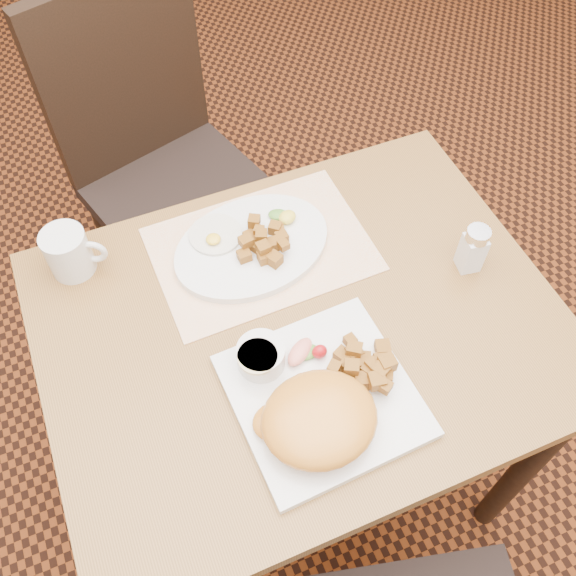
# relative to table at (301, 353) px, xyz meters

# --- Properties ---
(ground) EXTENTS (8.00, 8.00, 0.00)m
(ground) POSITION_rel_table_xyz_m (0.00, 0.00, -0.64)
(ground) COLOR black
(ground) RESTS_ON ground
(table) EXTENTS (0.90, 0.70, 0.75)m
(table) POSITION_rel_table_xyz_m (0.00, 0.00, 0.00)
(table) COLOR brown
(table) RESTS_ON ground
(chair_far) EXTENTS (0.52, 0.53, 0.97)m
(chair_far) POSITION_rel_table_xyz_m (-0.08, 0.72, -0.10)
(chair_far) COLOR black
(chair_far) RESTS_ON ground
(placemat) EXTENTS (0.41, 0.29, 0.00)m
(placemat) POSITION_rel_table_xyz_m (-0.01, 0.18, 0.11)
(placemat) COLOR white
(placemat) RESTS_ON table
(plate_square) EXTENTS (0.29, 0.29, 0.02)m
(plate_square) POSITION_rel_table_xyz_m (-0.03, -0.14, 0.12)
(plate_square) COLOR silver
(plate_square) RESTS_ON table
(plate_oval) EXTENTS (0.34, 0.27, 0.02)m
(plate_oval) POSITION_rel_table_xyz_m (-0.02, 0.18, 0.12)
(plate_oval) COLOR silver
(plate_oval) RESTS_ON placemat
(hollandaise_mound) EXTENTS (0.19, 0.16, 0.07)m
(hollandaise_mound) POSITION_rel_table_xyz_m (-0.06, -0.19, 0.16)
(hollandaise_mound) COLOR orange
(hollandaise_mound) RESTS_ON plate_square
(ramekin) EXTENTS (0.08, 0.08, 0.04)m
(ramekin) POSITION_rel_table_xyz_m (-0.10, -0.05, 0.15)
(ramekin) COLOR silver
(ramekin) RESTS_ON plate_square
(garnish_sq) EXTENTS (0.08, 0.06, 0.03)m
(garnish_sq) POSITION_rel_table_xyz_m (-0.02, -0.07, 0.14)
(garnish_sq) COLOR #387223
(garnish_sq) RESTS_ON plate_square
(fried_egg) EXTENTS (0.10, 0.10, 0.02)m
(fried_egg) POSITION_rel_table_xyz_m (-0.08, 0.23, 0.13)
(fried_egg) COLOR white
(fried_egg) RESTS_ON plate_oval
(garnish_ov) EXTENTS (0.06, 0.06, 0.02)m
(garnish_ov) POSITION_rel_table_xyz_m (0.06, 0.22, 0.14)
(garnish_ov) COLOR #387223
(garnish_ov) RESTS_ON plate_oval
(salt_shaker) EXTENTS (0.05, 0.05, 0.10)m
(salt_shaker) POSITION_rel_table_xyz_m (0.33, -0.00, 0.16)
(salt_shaker) COLOR white
(salt_shaker) RESTS_ON table
(coffee_mug) EXTENTS (0.11, 0.08, 0.09)m
(coffee_mug) POSITION_rel_table_xyz_m (-0.34, 0.27, 0.16)
(coffee_mug) COLOR silver
(coffee_mug) RESTS_ON table
(home_fries_sq) EXTENTS (0.12, 0.13, 0.04)m
(home_fries_sq) POSITION_rel_table_xyz_m (0.05, -0.14, 0.14)
(home_fries_sq) COLOR #925917
(home_fries_sq) RESTS_ON plate_square
(home_fries_ov) EXTENTS (0.11, 0.12, 0.04)m
(home_fries_ov) POSITION_rel_table_xyz_m (-0.01, 0.17, 0.14)
(home_fries_ov) COLOR #925917
(home_fries_ov) RESTS_ON plate_oval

